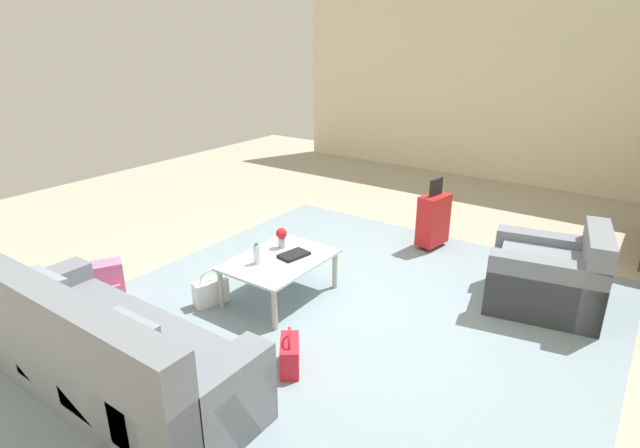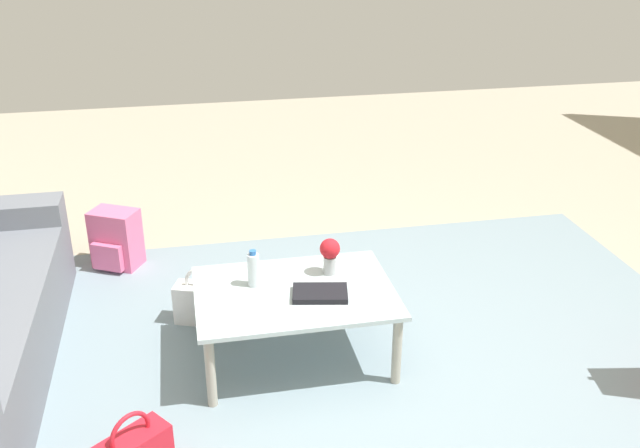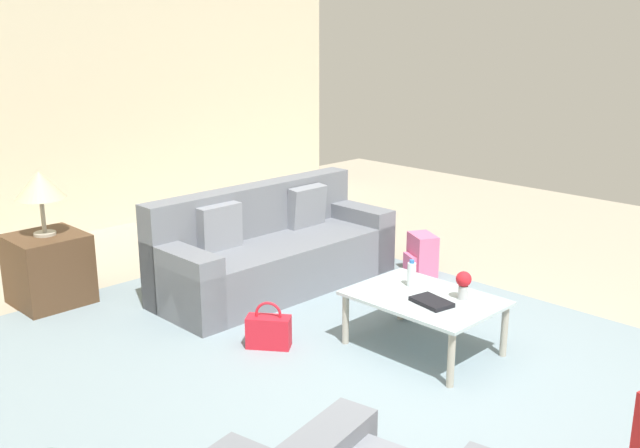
{
  "view_description": "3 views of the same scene",
  "coord_description": "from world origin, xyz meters",
  "px_view_note": "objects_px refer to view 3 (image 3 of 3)",
  "views": [
    {
      "loc": [
        3.68,
        2.29,
        2.4
      ],
      "look_at": [
        0.64,
        0.14,
        0.98
      ],
      "focal_mm": 28.0,
      "sensor_mm": 36.0,
      "label": 1
    },
    {
      "loc": [
        0.91,
        2.7,
        2.26
      ],
      "look_at": [
        0.31,
        -0.3,
        0.88
      ],
      "focal_mm": 40.0,
      "sensor_mm": 36.0,
      "label": 2
    },
    {
      "loc": [
        -2.45,
        3.38,
        2.27
      ],
      "look_at": [
        0.76,
        0.19,
        1.01
      ],
      "focal_mm": 40.0,
      "sensor_mm": 36.0,
      "label": 3
    }
  ],
  "objects_px": {
    "handbag_red": "(269,331)",
    "coffee_table_book": "(432,302)",
    "couch": "(271,253)",
    "table_lamp": "(40,186)",
    "handbag_white": "(411,300)",
    "coffee_table": "(424,303)",
    "water_bottle": "(412,274)",
    "backpack_pink": "(421,256)",
    "flower_vase": "(463,283)",
    "side_table": "(49,269)"
  },
  "relations": [
    {
      "from": "water_bottle",
      "to": "side_table",
      "type": "distance_m",
      "value": 3.06
    },
    {
      "from": "coffee_table",
      "to": "table_lamp",
      "type": "xyz_separation_m",
      "value": [
        2.8,
        1.5,
        0.65
      ]
    },
    {
      "from": "water_bottle",
      "to": "handbag_white",
      "type": "height_order",
      "value": "water_bottle"
    },
    {
      "from": "table_lamp",
      "to": "backpack_pink",
      "type": "relative_size",
      "value": 1.35
    },
    {
      "from": "couch",
      "to": "coffee_table",
      "type": "distance_m",
      "value": 1.8
    },
    {
      "from": "water_bottle",
      "to": "handbag_white",
      "type": "distance_m",
      "value": 0.59
    },
    {
      "from": "couch",
      "to": "handbag_red",
      "type": "xyz_separation_m",
      "value": [
        -0.97,
        0.87,
        -0.18
      ]
    },
    {
      "from": "handbag_red",
      "to": "handbag_white",
      "type": "relative_size",
      "value": 1.0
    },
    {
      "from": "coffee_table",
      "to": "handbag_white",
      "type": "height_order",
      "value": "coffee_table"
    },
    {
      "from": "water_bottle",
      "to": "flower_vase",
      "type": "height_order",
      "value": "flower_vase"
    },
    {
      "from": "coffee_table",
      "to": "handbag_red",
      "type": "relative_size",
      "value": 2.89
    },
    {
      "from": "coffee_table",
      "to": "handbag_white",
      "type": "distance_m",
      "value": 0.7
    },
    {
      "from": "water_bottle",
      "to": "handbag_red",
      "type": "bearing_deg",
      "value": 54.48
    },
    {
      "from": "couch",
      "to": "backpack_pink",
      "type": "height_order",
      "value": "couch"
    },
    {
      "from": "couch",
      "to": "coffee_table_book",
      "type": "xyz_separation_m",
      "value": [
        -1.91,
        0.18,
        0.12
      ]
    },
    {
      "from": "side_table",
      "to": "backpack_pink",
      "type": "xyz_separation_m",
      "value": [
        -1.8,
        -2.79,
        -0.11
      ]
    },
    {
      "from": "couch",
      "to": "coffee_table",
      "type": "bearing_deg",
      "value": 176.81
    },
    {
      "from": "flower_vase",
      "to": "coffee_table_book",
      "type": "bearing_deg",
      "value": 66.5
    },
    {
      "from": "couch",
      "to": "coffee_table_book",
      "type": "relative_size",
      "value": 8.03
    },
    {
      "from": "water_bottle",
      "to": "table_lamp",
      "type": "relative_size",
      "value": 0.38
    },
    {
      "from": "coffee_table_book",
      "to": "handbag_white",
      "type": "relative_size",
      "value": 0.79
    },
    {
      "from": "side_table",
      "to": "handbag_red",
      "type": "distance_m",
      "value": 2.12
    },
    {
      "from": "couch",
      "to": "table_lamp",
      "type": "bearing_deg",
      "value": 57.79
    },
    {
      "from": "coffee_table",
      "to": "handbag_red",
      "type": "height_order",
      "value": "coffee_table"
    },
    {
      "from": "coffee_table",
      "to": "side_table",
      "type": "height_order",
      "value": "side_table"
    },
    {
      "from": "coffee_table_book",
      "to": "handbag_red",
      "type": "height_order",
      "value": "coffee_table_book"
    },
    {
      "from": "coffee_table_book",
      "to": "side_table",
      "type": "height_order",
      "value": "side_table"
    },
    {
      "from": "flower_vase",
      "to": "handbag_white",
      "type": "bearing_deg",
      "value": -24.28
    },
    {
      "from": "handbag_red",
      "to": "backpack_pink",
      "type": "xyz_separation_m",
      "value": [
        0.19,
        -2.06,
        0.06
      ]
    },
    {
      "from": "coffee_table",
      "to": "backpack_pink",
      "type": "xyz_separation_m",
      "value": [
        1.0,
        -1.29,
        -0.17
      ]
    },
    {
      "from": "coffee_table",
      "to": "coffee_table_book",
      "type": "distance_m",
      "value": 0.16
    },
    {
      "from": "water_bottle",
      "to": "backpack_pink",
      "type": "distance_m",
      "value": 1.47
    },
    {
      "from": "side_table",
      "to": "coffee_table",
      "type": "bearing_deg",
      "value": -151.82
    },
    {
      "from": "coffee_table",
      "to": "flower_vase",
      "type": "xyz_separation_m",
      "value": [
        -0.22,
        -0.15,
        0.17
      ]
    },
    {
      "from": "flower_vase",
      "to": "side_table",
      "type": "relative_size",
      "value": 0.34
    },
    {
      "from": "coffee_table",
      "to": "flower_vase",
      "type": "distance_m",
      "value": 0.32
    },
    {
      "from": "couch",
      "to": "handbag_red",
      "type": "relative_size",
      "value": 6.32
    },
    {
      "from": "coffee_table_book",
      "to": "side_table",
      "type": "distance_m",
      "value": 3.25
    },
    {
      "from": "coffee_table_book",
      "to": "side_table",
      "type": "xyz_separation_m",
      "value": [
        2.92,
        1.42,
        -0.13
      ]
    },
    {
      "from": "handbag_white",
      "to": "handbag_red",
      "type": "bearing_deg",
      "value": 74.16
    },
    {
      "from": "handbag_red",
      "to": "coffee_table_book",
      "type": "bearing_deg",
      "value": -143.8
    },
    {
      "from": "handbag_red",
      "to": "backpack_pink",
      "type": "height_order",
      "value": "backpack_pink"
    },
    {
      "from": "couch",
      "to": "side_table",
      "type": "height_order",
      "value": "couch"
    },
    {
      "from": "couch",
      "to": "table_lamp",
      "type": "relative_size",
      "value": 4.19
    },
    {
      "from": "coffee_table",
      "to": "side_table",
      "type": "bearing_deg",
      "value": 28.18
    },
    {
      "from": "side_table",
      "to": "handbag_red",
      "type": "xyz_separation_m",
      "value": [
        -1.98,
        -0.73,
        -0.17
      ]
    },
    {
      "from": "side_table",
      "to": "table_lamp",
      "type": "relative_size",
      "value": 1.11
    },
    {
      "from": "handbag_white",
      "to": "side_table",
      "type": "bearing_deg",
      "value": 40.1
    },
    {
      "from": "coffee_table_book",
      "to": "table_lamp",
      "type": "distance_m",
      "value": 3.3
    },
    {
      "from": "couch",
      "to": "table_lamp",
      "type": "distance_m",
      "value": 2.02
    }
  ]
}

